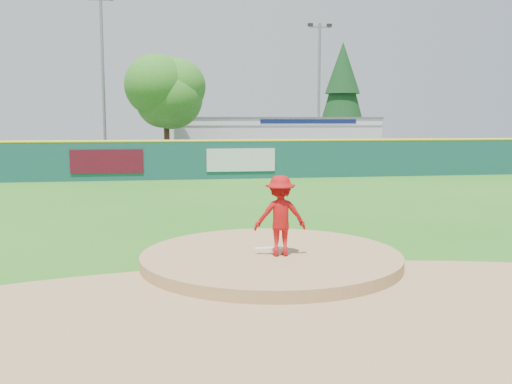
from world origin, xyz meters
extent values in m
plane|color=#286B19|center=(0.00, 0.00, 0.00)|extent=(120.00, 120.00, 0.00)
cylinder|color=#9E774C|center=(0.00, 0.00, 0.00)|extent=(5.50, 5.50, 0.50)
cube|color=white|center=(0.00, 0.30, 0.27)|extent=(0.60, 0.15, 0.04)
cylinder|color=#9E774C|center=(0.00, -3.00, 0.01)|extent=(15.40, 15.40, 0.01)
cube|color=#38383A|center=(0.00, 27.00, 0.01)|extent=(44.00, 16.00, 0.02)
imported|color=#A60E0F|center=(0.14, -0.28, 1.08)|extent=(1.10, 0.66, 1.66)
imported|color=silver|center=(-3.58, 23.10, 0.70)|extent=(5.27, 3.29, 1.36)
cube|color=silver|center=(6.00, 32.00, 1.60)|extent=(15.00, 8.00, 3.20)
cube|color=white|center=(6.00, 27.98, 3.00)|extent=(15.00, 0.06, 0.55)
cube|color=#0F194C|center=(8.00, 27.94, 3.00)|extent=(7.00, 0.03, 0.28)
cube|color=#59595B|center=(6.00, 32.00, 3.25)|extent=(15.20, 8.20, 0.12)
cube|color=#540C1A|center=(-5.06, 17.92, 1.00)|extent=(3.60, 0.04, 1.20)
cube|color=silver|center=(1.78, 17.92, 1.00)|extent=(3.60, 0.04, 1.20)
cube|color=#144341|center=(0.00, 18.00, 1.00)|extent=(40.00, 0.10, 2.00)
cylinder|color=yellow|center=(0.00, 18.00, 2.00)|extent=(40.00, 0.14, 0.14)
cylinder|color=#382314|center=(-2.00, 25.00, 1.30)|extent=(0.36, 0.36, 2.60)
sphere|color=#387F23|center=(-2.00, 25.00, 4.56)|extent=(5.60, 5.60, 5.60)
cylinder|color=#382314|center=(13.00, 36.00, 0.80)|extent=(0.40, 0.40, 1.60)
cone|color=#113A16|center=(13.00, 36.00, 5.55)|extent=(4.40, 4.40, 7.90)
cylinder|color=gray|center=(-6.00, 27.00, 5.50)|extent=(0.20, 0.20, 11.00)
cube|color=gray|center=(-6.00, 27.00, 10.70)|extent=(1.60, 0.10, 0.10)
cylinder|color=gray|center=(9.00, 29.00, 5.00)|extent=(0.20, 0.20, 10.00)
cube|color=gray|center=(9.00, 29.00, 9.70)|extent=(1.60, 0.10, 0.10)
cube|color=black|center=(8.30, 29.00, 9.85)|extent=(0.35, 0.25, 0.20)
cube|color=black|center=(9.70, 29.00, 9.85)|extent=(0.35, 0.25, 0.20)
camera|label=1|loc=(-2.21, -11.63, 3.02)|focal=40.00mm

